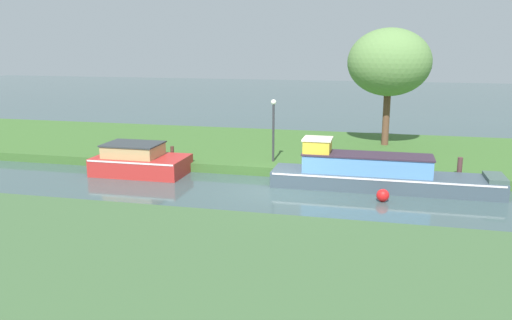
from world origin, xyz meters
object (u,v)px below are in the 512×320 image
(mooring_post_near, at_px, (460,167))
(channel_buoy, at_px, (383,195))
(willow_tree_left, at_px, (389,63))
(mooring_post_far, at_px, (172,153))
(lamp_post, at_px, (273,123))
(slate_barge, at_px, (377,174))
(red_narrowboat, at_px, (139,161))

(mooring_post_near, height_order, channel_buoy, mooring_post_near)
(mooring_post_near, bearing_deg, channel_buoy, -135.02)
(willow_tree_left, xyz_separation_m, channel_buoy, (-0.07, -8.84, -4.44))
(mooring_post_near, height_order, mooring_post_far, mooring_post_near)
(lamp_post, relative_size, mooring_post_far, 4.40)
(willow_tree_left, bearing_deg, mooring_post_near, -63.41)
(mooring_post_far, bearing_deg, slate_barge, -7.83)
(slate_barge, height_order, willow_tree_left, willow_tree_left)
(willow_tree_left, xyz_separation_m, mooring_post_near, (2.92, -5.84, -3.90))
(lamp_post, distance_m, mooring_post_far, 4.86)
(lamp_post, xyz_separation_m, mooring_post_near, (7.87, -0.80, -1.40))
(willow_tree_left, bearing_deg, mooring_post_far, -148.45)
(red_narrowboat, bearing_deg, lamp_post, 20.24)
(mooring_post_far, bearing_deg, red_narrowboat, -129.29)
(slate_barge, bearing_deg, mooring_post_far, 172.17)
(willow_tree_left, bearing_deg, slate_barge, -92.69)
(mooring_post_far, xyz_separation_m, channel_buoy, (9.44, -3.00, -0.49))
(red_narrowboat, distance_m, willow_tree_left, 13.36)
(slate_barge, distance_m, red_narrowboat, 10.21)
(lamp_post, bearing_deg, slate_barge, -24.11)
(red_narrowboat, bearing_deg, channel_buoy, -9.40)
(mooring_post_far, height_order, channel_buoy, mooring_post_far)
(lamp_post, relative_size, channel_buoy, 6.04)
(willow_tree_left, distance_m, mooring_post_near, 7.61)
(mooring_post_near, bearing_deg, mooring_post_far, 180.00)
(willow_tree_left, bearing_deg, red_narrowboat, -146.03)
(channel_buoy, bearing_deg, mooring_post_near, 44.98)
(mooring_post_near, bearing_deg, red_narrowboat, -174.64)
(red_narrowboat, relative_size, channel_buoy, 8.61)
(channel_buoy, bearing_deg, willow_tree_left, 89.52)
(willow_tree_left, height_order, mooring_post_far, willow_tree_left)
(mooring_post_near, relative_size, channel_buoy, 1.62)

